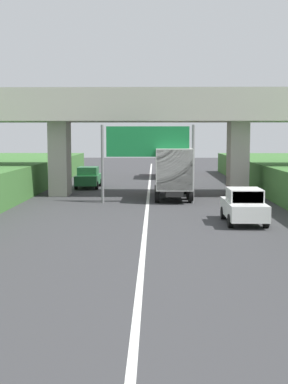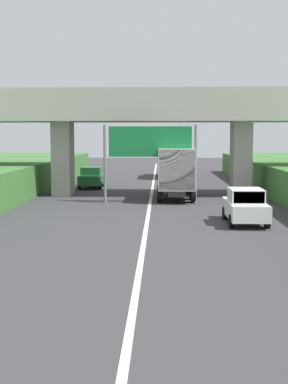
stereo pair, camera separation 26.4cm
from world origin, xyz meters
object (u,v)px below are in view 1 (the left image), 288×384
(car_white, at_px, (244,206))
(car_green, at_px, (88,177))
(truck_red, at_px, (168,158))
(overhead_highway_sign, at_px, (148,146))
(truck_orange, at_px, (173,170))

(car_white, height_order, car_green, same)
(truck_red, relative_size, car_green, 1.78)
(overhead_highway_sign, distance_m, truck_red, 20.61)
(overhead_highway_sign, height_order, car_white, overhead_highway_sign)
(car_green, bearing_deg, overhead_highway_sign, -62.59)
(truck_red, bearing_deg, overhead_highway_sign, -94.99)
(truck_orange, xyz_separation_m, car_green, (-6.63, 7.05, -1.08))
(truck_orange, distance_m, car_white, 10.67)
(overhead_highway_sign, distance_m, car_green, 11.12)
(car_white, bearing_deg, truck_red, 96.06)
(overhead_highway_sign, xyz_separation_m, car_green, (-4.96, 9.57, -2.74))
(car_white, bearing_deg, overhead_highway_sign, 122.00)
(overhead_highway_sign, xyz_separation_m, car_white, (4.77, -7.63, -2.74))
(truck_orange, relative_size, car_green, 1.78)
(overhead_highway_sign, bearing_deg, car_white, -58.00)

